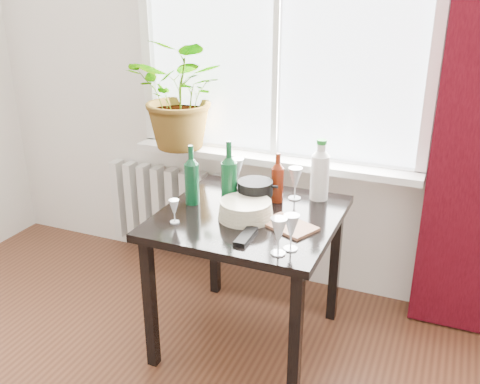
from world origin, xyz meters
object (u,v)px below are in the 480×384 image
at_px(radiator, 166,207).
at_px(plate_stack, 246,210).
at_px(bottle_amber, 278,177).
at_px(wine_bottle_right, 229,174).
at_px(wineglass_far_right, 291,232).
at_px(wine_bottle_left, 192,175).
at_px(potted_plant, 183,94).
at_px(cutting_board, 288,226).
at_px(wineglass_front_right, 279,236).
at_px(wineglass_front_left, 174,211).
at_px(cleaning_bottle, 320,169).
at_px(wineglass_back_center, 295,183).
at_px(wineglass_back_left, 237,173).
at_px(table, 249,231).
at_px(tv_remote, 246,236).
at_px(fondue_pot, 255,194).

distance_m(radiator, plate_stack, 1.16).
bearing_deg(bottle_amber, wine_bottle_right, -143.80).
bearing_deg(wineglass_far_right, wine_bottle_left, 155.26).
distance_m(potted_plant, cutting_board, 1.14).
bearing_deg(wineglass_front_right, wineglass_front_left, 169.49).
height_order(bottle_amber, cleaning_bottle, cleaning_bottle).
bearing_deg(bottle_amber, radiator, 155.10).
xyz_separation_m(bottle_amber, wineglass_back_center, (0.07, 0.07, -0.04)).
height_order(radiator, wine_bottle_right, wine_bottle_right).
xyz_separation_m(wineglass_back_center, wineglass_back_left, (-0.34, 0.03, -0.00)).
bearing_deg(wineglass_back_left, cutting_board, -41.70).
relative_size(table, wineglass_front_right, 5.10).
xyz_separation_m(cleaning_bottle, wineglass_front_right, (-0.00, -0.65, -0.08)).
bearing_deg(wineglass_front_left, tv_remote, -3.09).
relative_size(potted_plant, tv_remote, 3.66).
bearing_deg(tv_remote, potted_plant, 130.74).
height_order(plate_stack, fondue_pot, fondue_pot).
xyz_separation_m(cleaning_bottle, wineglass_front_left, (-0.55, -0.55, -0.11)).
bearing_deg(table, wineglass_front_right, -51.59).
distance_m(potted_plant, wineglass_front_right, 1.31).
bearing_deg(cutting_board, table, 163.05).
relative_size(table, fondue_pot, 4.19).
bearing_deg(bottle_amber, wineglass_front_right, -70.47).
bearing_deg(table, wineglass_front_left, -140.94).
xyz_separation_m(table, wine_bottle_right, (-0.13, 0.05, 0.26)).
xyz_separation_m(wineglass_back_center, plate_stack, (-0.14, -0.32, -0.04)).
relative_size(wineglass_far_right, wineglass_back_left, 0.97).
relative_size(wineglass_front_right, wineglass_far_right, 1.02).
relative_size(cleaning_bottle, wineglass_back_center, 1.89).
bearing_deg(potted_plant, wineglass_far_right, -41.04).
bearing_deg(cleaning_bottle, wineglass_front_left, -135.06).
relative_size(cleaning_bottle, fondue_pot, 1.63).
bearing_deg(wineglass_front_left, wineglass_back_center, 49.11).
height_order(radiator, tv_remote, tv_remote).
bearing_deg(wineglass_back_center, fondue_pot, -130.82).
distance_m(potted_plant, bottle_amber, 0.85).
relative_size(cleaning_bottle, wineglass_front_left, 2.81).
height_order(potted_plant, wine_bottle_right, potted_plant).
bearing_deg(cutting_board, potted_plant, 144.66).
relative_size(wineglass_far_right, cutting_board, 0.66).
xyz_separation_m(wineglass_front_right, wineglass_far_right, (0.04, 0.06, -0.00)).
bearing_deg(plate_stack, potted_plant, 137.09).
xyz_separation_m(table, wineglass_front_left, (-0.28, -0.23, 0.15)).
relative_size(wineglass_front_left, plate_stack, 0.44).
bearing_deg(wine_bottle_left, table, -1.78).
relative_size(wine_bottle_left, tv_remote, 1.73).
distance_m(cleaning_bottle, tv_remote, 0.61).
height_order(radiator, wineglass_far_right, wineglass_far_right).
relative_size(wineglass_back_left, tv_remote, 0.95).
bearing_deg(potted_plant, cutting_board, -35.34).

